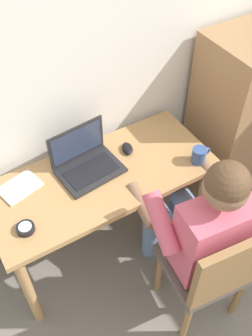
{
  "coord_description": "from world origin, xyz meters",
  "views": [
    {
      "loc": [
        -0.93,
        0.58,
        2.32
      ],
      "look_at": [
        -0.23,
        1.75,
        0.83
      ],
      "focal_mm": 41.27,
      "sensor_mm": 36.0,
      "label": 1
    }
  ],
  "objects_px": {
    "coffee_mug": "(199,155)",
    "chair": "(213,269)",
    "desk": "(102,189)",
    "person_seated": "(198,222)",
    "laptop": "(86,161)",
    "dresser": "(242,118)",
    "computer_mouse": "(127,148)",
    "notebook_pad": "(20,187)",
    "desk_clock": "(26,228)"
  },
  "relations": [
    {
      "from": "person_seated",
      "to": "laptop",
      "type": "height_order",
      "value": "person_seated"
    },
    {
      "from": "dresser",
      "to": "person_seated",
      "type": "xyz_separation_m",
      "value": [
        -0.82,
        -0.55,
        0.07
      ]
    },
    {
      "from": "desk_clock",
      "to": "notebook_pad",
      "type": "xyz_separation_m",
      "value": [
        0.07,
        0.27,
        -0.01
      ]
    },
    {
      "from": "chair",
      "to": "person_seated",
      "type": "relative_size",
      "value": 0.74
    },
    {
      "from": "desk",
      "to": "person_seated",
      "type": "relative_size",
      "value": 1.05
    },
    {
      "from": "desk",
      "to": "chair",
      "type": "bearing_deg",
      "value": -67.84
    },
    {
      "from": "dresser",
      "to": "laptop",
      "type": "relative_size",
      "value": 3.39
    },
    {
      "from": "person_seated",
      "to": "notebook_pad",
      "type": "distance_m",
      "value": 0.95
    },
    {
      "from": "desk",
      "to": "chair",
      "type": "height_order",
      "value": "chair"
    },
    {
      "from": "notebook_pad",
      "to": "coffee_mug",
      "type": "distance_m",
      "value": 0.99
    },
    {
      "from": "laptop",
      "to": "notebook_pad",
      "type": "height_order",
      "value": "laptop"
    },
    {
      "from": "computer_mouse",
      "to": "notebook_pad",
      "type": "distance_m",
      "value": 0.64
    },
    {
      "from": "laptop",
      "to": "computer_mouse",
      "type": "bearing_deg",
      "value": -0.6
    },
    {
      "from": "computer_mouse",
      "to": "coffee_mug",
      "type": "bearing_deg",
      "value": -25.34
    },
    {
      "from": "desk",
      "to": "computer_mouse",
      "type": "height_order",
      "value": "computer_mouse"
    },
    {
      "from": "desk",
      "to": "coffee_mug",
      "type": "xyz_separation_m",
      "value": [
        0.52,
        -0.19,
        0.16
      ]
    },
    {
      "from": "dresser",
      "to": "desk_clock",
      "type": "height_order",
      "value": "dresser"
    },
    {
      "from": "chair",
      "to": "desk_clock",
      "type": "bearing_deg",
      "value": 143.79
    },
    {
      "from": "desk_clock",
      "to": "notebook_pad",
      "type": "relative_size",
      "value": 0.43
    },
    {
      "from": "person_seated",
      "to": "desk_clock",
      "type": "relative_size",
      "value": 13.44
    },
    {
      "from": "desk",
      "to": "person_seated",
      "type": "xyz_separation_m",
      "value": [
        0.29,
        -0.49,
        0.07
      ]
    },
    {
      "from": "person_seated",
      "to": "notebook_pad",
      "type": "bearing_deg",
      "value": 137.81
    },
    {
      "from": "person_seated",
      "to": "coffee_mug",
      "type": "height_order",
      "value": "person_seated"
    },
    {
      "from": "dresser",
      "to": "chair",
      "type": "bearing_deg",
      "value": -138.72
    },
    {
      "from": "computer_mouse",
      "to": "desk_clock",
      "type": "xyz_separation_m",
      "value": [
        -0.71,
        -0.22,
        -0.0
      ]
    },
    {
      "from": "computer_mouse",
      "to": "desk",
      "type": "bearing_deg",
      "value": -139.56
    },
    {
      "from": "desk",
      "to": "laptop",
      "type": "distance_m",
      "value": 0.19
    },
    {
      "from": "chair",
      "to": "laptop",
      "type": "height_order",
      "value": "laptop"
    },
    {
      "from": "notebook_pad",
      "to": "computer_mouse",
      "type": "bearing_deg",
      "value": -18.78
    },
    {
      "from": "person_seated",
      "to": "chair",
      "type": "bearing_deg",
      "value": -95.69
    },
    {
      "from": "desk",
      "to": "dresser",
      "type": "xyz_separation_m",
      "value": [
        1.11,
        0.06,
        -0.0
      ]
    },
    {
      "from": "computer_mouse",
      "to": "coffee_mug",
      "type": "height_order",
      "value": "coffee_mug"
    },
    {
      "from": "notebook_pad",
      "to": "coffee_mug",
      "type": "xyz_separation_m",
      "value": [
        0.94,
        -0.33,
        0.04
      ]
    },
    {
      "from": "coffee_mug",
      "to": "person_seated",
      "type": "bearing_deg",
      "value": -126.77
    },
    {
      "from": "laptop",
      "to": "coffee_mug",
      "type": "distance_m",
      "value": 0.63
    },
    {
      "from": "chair",
      "to": "notebook_pad",
      "type": "height_order",
      "value": "chair"
    },
    {
      "from": "coffee_mug",
      "to": "chair",
      "type": "bearing_deg",
      "value": -116.87
    },
    {
      "from": "person_seated",
      "to": "coffee_mug",
      "type": "bearing_deg",
      "value": 53.23
    },
    {
      "from": "person_seated",
      "to": "notebook_pad",
      "type": "xyz_separation_m",
      "value": [
        -0.71,
        0.64,
        0.05
      ]
    },
    {
      "from": "laptop",
      "to": "chair",
      "type": "bearing_deg",
      "value": -67.76
    },
    {
      "from": "laptop",
      "to": "coffee_mug",
      "type": "xyz_separation_m",
      "value": [
        0.57,
        -0.28,
        -0.0
      ]
    },
    {
      "from": "desk_clock",
      "to": "notebook_pad",
      "type": "distance_m",
      "value": 0.28
    },
    {
      "from": "dresser",
      "to": "desk",
      "type": "bearing_deg",
      "value": -177.04
    },
    {
      "from": "desk_clock",
      "to": "person_seated",
      "type": "bearing_deg",
      "value": -25.6
    },
    {
      "from": "chair",
      "to": "notebook_pad",
      "type": "relative_size",
      "value": 4.25
    },
    {
      "from": "computer_mouse",
      "to": "notebook_pad",
      "type": "bearing_deg",
      "value": -166.85
    },
    {
      "from": "laptop",
      "to": "computer_mouse",
      "type": "distance_m",
      "value": 0.27
    },
    {
      "from": "dresser",
      "to": "coffee_mug",
      "type": "xyz_separation_m",
      "value": [
        -0.59,
        -0.24,
        0.16
      ]
    },
    {
      "from": "person_seated",
      "to": "laptop",
      "type": "bearing_deg",
      "value": 119.5
    },
    {
      "from": "desk",
      "to": "computer_mouse",
      "type": "xyz_separation_m",
      "value": [
        0.23,
        0.09,
        0.13
      ]
    }
  ]
}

